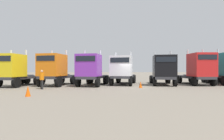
# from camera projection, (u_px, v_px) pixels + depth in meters

# --- Properties ---
(ground) EXTENTS (200.00, 200.00, 0.00)m
(ground) POSITION_uv_depth(u_px,v_px,m) (131.00, 87.00, 17.72)
(ground) COLOR gray
(semi_truck_yellow) EXTENTS (3.76, 6.20, 4.09)m
(semi_truck_yellow) POSITION_uv_depth(u_px,v_px,m) (15.00, 70.00, 17.87)
(semi_truck_yellow) COLOR #333338
(semi_truck_yellow) RESTS_ON ground
(semi_truck_orange) EXTENTS (4.05, 6.26, 4.17)m
(semi_truck_orange) POSITION_uv_depth(u_px,v_px,m) (55.00, 69.00, 18.65)
(semi_truck_orange) COLOR #333338
(semi_truck_orange) RESTS_ON ground
(semi_truck_purple) EXTENTS (3.95, 6.41, 4.13)m
(semi_truck_purple) POSITION_uv_depth(u_px,v_px,m) (91.00, 70.00, 18.51)
(semi_truck_purple) COLOR #333338
(semi_truck_purple) RESTS_ON ground
(semi_truck_white) EXTENTS (4.26, 6.85, 4.05)m
(semi_truck_white) POSITION_uv_depth(u_px,v_px,m) (122.00, 70.00, 19.80)
(semi_truck_white) COLOR #333338
(semi_truck_white) RESTS_ON ground
(semi_truck_black) EXTENTS (3.74, 6.36, 4.10)m
(semi_truck_black) POSITION_uv_depth(u_px,v_px,m) (163.00, 70.00, 19.32)
(semi_truck_black) COLOR #333338
(semi_truck_black) RESTS_ON ground
(semi_truck_red) EXTENTS (2.84, 6.30, 4.36)m
(semi_truck_red) POSITION_uv_depth(u_px,v_px,m) (198.00, 69.00, 19.57)
(semi_truck_red) COLOR #333338
(semi_truck_red) RESTS_ON ground
(visitor_in_hivis) EXTENTS (0.56, 0.56, 1.82)m
(visitor_in_hivis) POSITION_uv_depth(u_px,v_px,m) (42.00, 78.00, 15.47)
(visitor_in_hivis) COLOR black
(visitor_in_hivis) RESTS_ON ground
(traffic_cone_near) EXTENTS (0.36, 0.36, 0.74)m
(traffic_cone_near) POSITION_uv_depth(u_px,v_px,m) (28.00, 91.00, 11.31)
(traffic_cone_near) COLOR #F2590C
(traffic_cone_near) RESTS_ON ground
(traffic_cone_mid) EXTENTS (0.36, 0.36, 0.63)m
(traffic_cone_mid) POSITION_uv_depth(u_px,v_px,m) (141.00, 85.00, 16.70)
(traffic_cone_mid) COLOR #F2590C
(traffic_cone_mid) RESTS_ON ground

